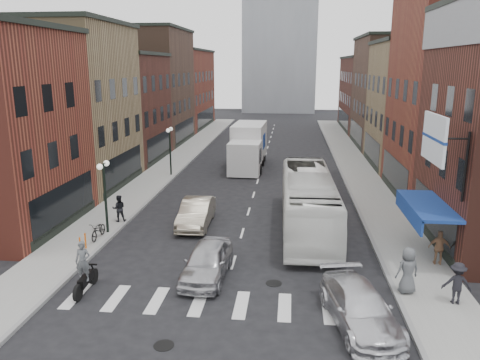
# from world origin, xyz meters

# --- Properties ---
(ground) EXTENTS (160.00, 160.00, 0.00)m
(ground) POSITION_xyz_m (0.00, 0.00, 0.00)
(ground) COLOR black
(ground) RESTS_ON ground
(sidewalk_left) EXTENTS (3.00, 74.00, 0.15)m
(sidewalk_left) POSITION_xyz_m (-8.50, 22.00, 0.07)
(sidewalk_left) COLOR gray
(sidewalk_left) RESTS_ON ground
(sidewalk_right) EXTENTS (3.00, 74.00, 0.15)m
(sidewalk_right) POSITION_xyz_m (8.50, 22.00, 0.07)
(sidewalk_right) COLOR gray
(sidewalk_right) RESTS_ON ground
(curb_left) EXTENTS (0.20, 74.00, 0.16)m
(curb_left) POSITION_xyz_m (-7.00, 22.00, 0.00)
(curb_left) COLOR gray
(curb_left) RESTS_ON ground
(curb_right) EXTENTS (0.20, 74.00, 0.16)m
(curb_right) POSITION_xyz_m (7.00, 22.00, 0.00)
(curb_right) COLOR gray
(curb_right) RESTS_ON ground
(crosswalk_stripes) EXTENTS (12.00, 2.20, 0.01)m
(crosswalk_stripes) POSITION_xyz_m (0.00, -3.00, 0.00)
(crosswalk_stripes) COLOR silver
(crosswalk_stripes) RESTS_ON ground
(bldg_left_mid_a) EXTENTS (10.30, 10.20, 12.30)m
(bldg_left_mid_a) POSITION_xyz_m (-14.99, 14.00, 6.15)
(bldg_left_mid_a) COLOR olive
(bldg_left_mid_a) RESTS_ON ground
(bldg_left_mid_b) EXTENTS (10.30, 10.20, 10.30)m
(bldg_left_mid_b) POSITION_xyz_m (-14.99, 24.00, 5.15)
(bldg_left_mid_b) COLOR #482119
(bldg_left_mid_b) RESTS_ON ground
(bldg_left_far_a) EXTENTS (10.30, 12.20, 13.30)m
(bldg_left_far_a) POSITION_xyz_m (-14.99, 35.00, 6.65)
(bldg_left_far_a) COLOR #483024
(bldg_left_far_a) RESTS_ON ground
(bldg_left_far_b) EXTENTS (10.30, 16.20, 11.30)m
(bldg_left_far_b) POSITION_xyz_m (-14.99, 49.00, 5.65)
(bldg_left_far_b) COLOR maroon
(bldg_left_far_b) RESTS_ON ground
(bldg_right_mid_a) EXTENTS (10.30, 10.20, 14.30)m
(bldg_right_mid_a) POSITION_xyz_m (15.00, 14.00, 7.15)
(bldg_right_mid_a) COLOR maroon
(bldg_right_mid_a) RESTS_ON ground
(bldg_right_mid_b) EXTENTS (10.30, 10.20, 11.30)m
(bldg_right_mid_b) POSITION_xyz_m (14.99, 24.00, 5.65)
(bldg_right_mid_b) COLOR olive
(bldg_right_mid_b) RESTS_ON ground
(bldg_right_far_a) EXTENTS (10.30, 12.20, 12.30)m
(bldg_right_far_a) POSITION_xyz_m (14.99, 35.00, 6.15)
(bldg_right_far_a) COLOR #483024
(bldg_right_far_a) RESTS_ON ground
(bldg_right_far_b) EXTENTS (10.30, 16.20, 10.30)m
(bldg_right_far_b) POSITION_xyz_m (14.99, 49.00, 5.15)
(bldg_right_far_b) COLOR #482119
(bldg_right_far_b) RESTS_ON ground
(awning_blue) EXTENTS (1.80, 5.00, 0.78)m
(awning_blue) POSITION_xyz_m (8.93, 2.50, 2.63)
(awning_blue) COLOR navy
(awning_blue) RESTS_ON ground
(billboard_sign) EXTENTS (1.52, 3.00, 3.70)m
(billboard_sign) POSITION_xyz_m (8.59, 0.50, 6.13)
(billboard_sign) COLOR black
(billboard_sign) RESTS_ON ground
(streetlamp_near) EXTENTS (0.32, 1.22, 4.11)m
(streetlamp_near) POSITION_xyz_m (-7.40, 4.00, 2.91)
(streetlamp_near) COLOR black
(streetlamp_near) RESTS_ON ground
(streetlamp_far) EXTENTS (0.32, 1.22, 4.11)m
(streetlamp_far) POSITION_xyz_m (-7.40, 18.00, 2.91)
(streetlamp_far) COLOR black
(streetlamp_far) RESTS_ON ground
(bike_rack) EXTENTS (0.08, 0.68, 0.80)m
(bike_rack) POSITION_xyz_m (-7.60, 1.30, 0.55)
(bike_rack) COLOR #D8590C
(bike_rack) RESTS_ON sidewalk_left
(box_truck) EXTENTS (2.94, 9.03, 3.90)m
(box_truck) POSITION_xyz_m (-1.24, 22.05, 1.92)
(box_truck) COLOR silver
(box_truck) RESTS_ON ground
(motorcycle_rider) EXTENTS (0.64, 2.21, 2.25)m
(motorcycle_rider) POSITION_xyz_m (-5.72, -2.66, 1.05)
(motorcycle_rider) COLOR black
(motorcycle_rider) RESTS_ON ground
(transit_bus) EXTENTS (3.04, 11.90, 3.30)m
(transit_bus) POSITION_xyz_m (3.64, 6.10, 1.65)
(transit_bus) COLOR silver
(transit_bus) RESTS_ON ground
(sedan_left_near) EXTENTS (2.03, 4.58, 1.53)m
(sedan_left_near) POSITION_xyz_m (-0.96, -0.70, 0.77)
(sedan_left_near) COLOR #BABABF
(sedan_left_near) RESTS_ON ground
(sedan_left_far) EXTENTS (1.74, 4.74, 1.55)m
(sedan_left_far) POSITION_xyz_m (-2.80, 6.00, 0.78)
(sedan_left_far) COLOR #B0A58F
(sedan_left_far) RESTS_ON ground
(curb_car) EXTENTS (3.01, 5.26, 1.43)m
(curb_car) POSITION_xyz_m (5.18, -4.01, 0.72)
(curb_car) COLOR silver
(curb_car) RESTS_ON ground
(parked_bicycle) EXTENTS (0.63, 1.75, 0.91)m
(parked_bicycle) POSITION_xyz_m (-7.50, 3.02, 0.61)
(parked_bicycle) COLOR black
(parked_bicycle) RESTS_ON sidewalk_left
(ped_left_solo) EXTENTS (0.88, 0.68, 1.59)m
(ped_left_solo) POSITION_xyz_m (-7.40, 5.84, 0.94)
(ped_left_solo) COLOR black
(ped_left_solo) RESTS_ON sidewalk_left
(ped_right_a) EXTENTS (1.14, 0.65, 1.68)m
(ped_right_a) POSITION_xyz_m (9.10, -2.20, 0.99)
(ped_right_a) COLOR black
(ped_right_a) RESTS_ON sidewalk_right
(ped_right_b) EXTENTS (1.02, 0.62, 1.64)m
(ped_right_b) POSITION_xyz_m (9.53, 1.51, 0.97)
(ped_right_b) COLOR #9A6F4E
(ped_right_b) RESTS_ON sidewalk_right
(ped_right_c) EXTENTS (1.08, 0.86, 1.93)m
(ped_right_c) POSITION_xyz_m (7.40, -1.51, 1.11)
(ped_right_c) COLOR #4F5256
(ped_right_c) RESTS_ON sidewalk_right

